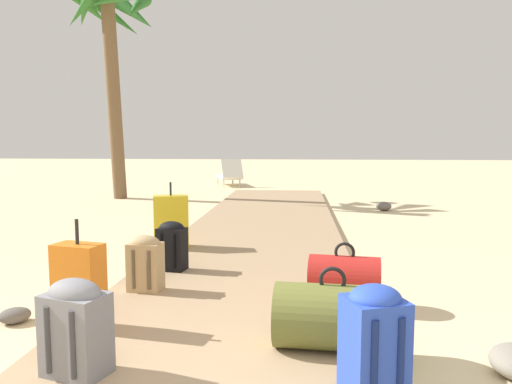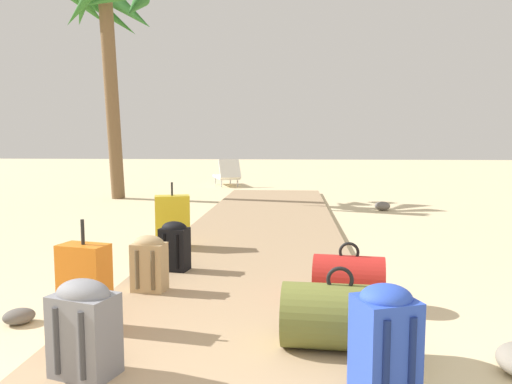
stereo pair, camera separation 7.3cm
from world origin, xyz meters
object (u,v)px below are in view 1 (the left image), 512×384
Objects in this scene: duffel_bag_red at (344,277)px; backpack_tan at (145,262)px; suitcase_yellow at (171,221)px; duffel_bag_olive at (332,317)px; backpack_blue at (374,344)px; lounge_chair at (229,175)px; suitcase_orange at (79,286)px; backpack_grey at (75,325)px; palm_tree_far_left at (111,33)px; backpack_black at (172,244)px.

backpack_tan reaches higher than duffel_bag_red.
duffel_bag_olive is at bearing -57.44° from suitcase_yellow.
backpack_blue is 1.25× the size of backpack_tan.
suitcase_yellow is 8.79m from lounge_chair.
suitcase_orange reaches higher than backpack_tan.
lounge_chair is at bearing 94.24° from backpack_grey.
palm_tree_far_left is (-3.00, 8.28, 3.38)m from backpack_grey.
backpack_black is at bearing 80.69° from suitcase_orange.
backpack_tan is 0.64× the size of suitcase_orange.
backpack_grey is 0.11× the size of palm_tree_far_left.
lounge_chair is (-0.60, 11.24, -0.04)m from suitcase_orange.
backpack_blue is 0.98× the size of duffel_bag_red.
duffel_bag_olive is (1.39, 0.45, -0.08)m from backpack_grey.
backpack_black is at bearing 124.44° from backpack_blue.
duffel_bag_red is (0.01, 1.61, -0.14)m from backpack_blue.
palm_tree_far_left reaches higher than duffel_bag_olive.
backpack_tan is 1.79m from duffel_bag_olive.
lounge_chair reaches higher than backpack_tan.
palm_tree_far_left is at bearing 113.10° from backpack_tan.
backpack_grey is at bearing -84.30° from suitcase_yellow.
duffel_bag_red is 8.95m from palm_tree_far_left.
suitcase_orange is (-1.84, -0.78, 0.11)m from duffel_bag_red.
suitcase_orange reaches higher than backpack_black.
backpack_grey is at bearing -86.41° from backpack_tan.
palm_tree_far_left is at bearing 109.92° from backpack_grey.
duffel_bag_red is 0.37× the size of lounge_chair.
backpack_blue is at bearing -90.52° from duffel_bag_red.
backpack_black is at bearing -85.09° from lounge_chair.
suitcase_orange reaches higher than duffel_bag_red.
suitcase_yellow reaches higher than backpack_black.
backpack_black is 2.12m from backpack_grey.
backpack_blue is 3.77m from suitcase_yellow.
backpack_grey is 0.70m from suitcase_orange.
backpack_grey is (-1.55, -1.42, 0.10)m from duffel_bag_red.
suitcase_yellow reaches higher than backpack_tan.
suitcase_yellow is 3.16m from duffel_bag_olive.
suitcase_orange is 0.15× the size of palm_tree_far_left.
suitcase_orange is at bearing -89.37° from suitcase_yellow.
backpack_blue is 0.36× the size of lounge_chair.
suitcase_yellow is 1.08× the size of duffel_bag_olive.
lounge_chair is at bearing 94.33° from backpack_tan.
backpack_tan is (0.22, -1.65, -0.06)m from suitcase_yellow.
duffel_bag_olive is at bearing -49.48° from backpack_black.
backpack_blue reaches higher than backpack_grey.
backpack_blue reaches higher than duffel_bag_olive.
suitcase_orange is at bearing 173.25° from duffel_bag_olive.
duffel_bag_olive is 0.15× the size of palm_tree_far_left.
duffel_bag_red is 1.14× the size of backpack_grey.
backpack_black is 7.64m from palm_tree_far_left.
suitcase_orange is at bearing -99.31° from backpack_black.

